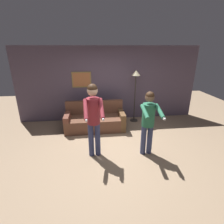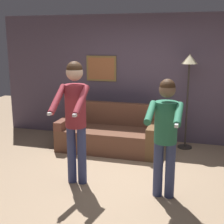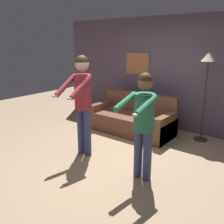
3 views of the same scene
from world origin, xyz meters
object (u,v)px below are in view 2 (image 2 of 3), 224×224
object	(u,v)px
torchiere_lamp	(189,73)
person_standing_right	(166,129)
couch	(109,135)
person_standing_left	(75,111)

from	to	relation	value
torchiere_lamp	person_standing_right	distance (m)	2.17
couch	person_standing_left	distance (m)	1.75
couch	person_standing_right	xyz separation A→B (m)	(1.24, -1.62, 0.69)
torchiere_lamp	person_standing_right	xyz separation A→B (m)	(-0.18, -2.10, -0.52)
person_standing_left	person_standing_right	xyz separation A→B (m)	(1.29, -0.07, -0.14)
person_standing_right	person_standing_left	bearing A→B (deg)	176.84
torchiere_lamp	person_standing_left	bearing A→B (deg)	-125.91
torchiere_lamp	couch	bearing A→B (deg)	-161.15
couch	torchiere_lamp	bearing A→B (deg)	18.85
person_standing_left	person_standing_right	distance (m)	1.30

